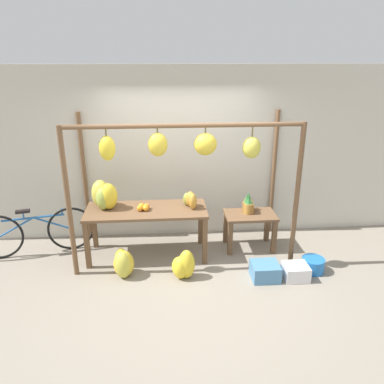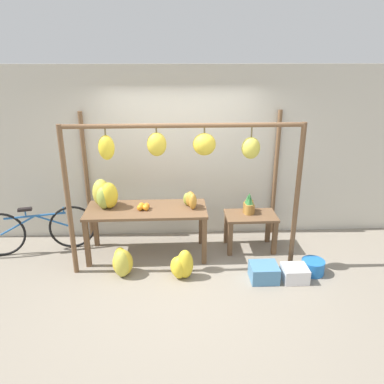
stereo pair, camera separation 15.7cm
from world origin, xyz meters
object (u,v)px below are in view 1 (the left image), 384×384
banana_pile_ground_left (123,263)px  orange_pile (144,207)px  pineapple_cluster (248,205)px  papaya_pile (190,200)px  fruit_crate_white (265,271)px  banana_pile_on_table (104,196)px  parked_bicycle (35,232)px  banana_pile_ground_right (183,266)px  fruit_crate_purple (295,272)px  blue_bucket (313,265)px

banana_pile_ground_left → orange_pile: bearing=61.5°
orange_pile → pineapple_cluster: 1.64m
orange_pile → papaya_pile: size_ratio=0.62×
pineapple_cluster → banana_pile_ground_left: bearing=-158.2°
pineapple_cluster → fruit_crate_white: pineapple_cluster is taller
banana_pile_on_table → pineapple_cluster: banana_pile_on_table is taller
parked_bicycle → banana_pile_ground_right: bearing=-21.0°
pineapple_cluster → papaya_pile: bearing=-170.3°
fruit_crate_purple → banana_pile_ground_right: bearing=174.7°
pineapple_cluster → parked_bicycle: bearing=-179.6°
banana_pile_ground_right → pineapple_cluster: bearing=38.7°
orange_pile → fruit_crate_white: (1.67, -0.76, -0.70)m
fruit_crate_white → orange_pile: bearing=155.6°
pineapple_cluster → banana_pile_ground_left: (-1.92, -0.77, -0.50)m
pineapple_cluster → orange_pile: bearing=-172.0°
orange_pile → fruit_crate_purple: orange_pile is taller
orange_pile → banana_pile_ground_right: orange_pile is taller
fruit_crate_white → fruit_crate_purple: size_ratio=1.11×
banana_pile_on_table → blue_bucket: (2.99, -0.76, -0.86)m
pineapple_cluster → banana_pile_ground_right: bearing=-141.3°
banana_pile_ground_left → fruit_crate_purple: size_ratio=1.18×
banana_pile_ground_right → fruit_crate_purple: bearing=-5.3°
banana_pile_ground_right → fruit_crate_white: (1.13, -0.11, -0.07)m
blue_bucket → papaya_pile: size_ratio=1.07×
orange_pile → banana_pile_ground_left: orange_pile is taller
orange_pile → pineapple_cluster: (1.62, 0.23, -0.11)m
papaya_pile → fruit_crate_purple: papaya_pile is taller
banana_pile_ground_left → fruit_crate_white: banana_pile_ground_left is taller
pineapple_cluster → parked_bicycle: 3.32m
banana_pile_ground_left → parked_bicycle: parked_bicycle is taller
orange_pile → banana_pile_ground_right: (0.54, -0.64, -0.63)m
banana_pile_ground_left → banana_pile_on_table: bearing=113.6°
fruit_crate_white → blue_bucket: bearing=9.8°
banana_pile_on_table → papaya_pile: (1.28, -0.06, -0.08)m
banana_pile_ground_left → banana_pile_ground_right: (0.83, -0.11, -0.02)m
orange_pile → papaya_pile: (0.70, 0.07, 0.07)m
orange_pile → banana_pile_ground_left: (-0.29, -0.54, -0.61)m
banana_pile_on_table → blue_bucket: 3.20m
pineapple_cluster → parked_bicycle: pineapple_cluster is taller
banana_pile_ground_right → parked_bicycle: (-2.21, 0.85, 0.19)m
pineapple_cluster → banana_pile_ground_left: size_ratio=0.75×
fruit_crate_white → parked_bicycle: bearing=163.9°
banana_pile_ground_right → fruit_crate_white: size_ratio=1.14×
blue_bucket → banana_pile_ground_left: bearing=178.0°
orange_pile → blue_bucket: orange_pile is taller
fruit_crate_white → parked_bicycle: size_ratio=0.22×
orange_pile → fruit_crate_purple: size_ratio=0.55×
banana_pile_on_table → banana_pile_ground_left: 1.06m
banana_pile_ground_left → fruit_crate_white: (1.96, -0.22, -0.09)m
blue_bucket → parked_bicycle: bearing=168.4°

